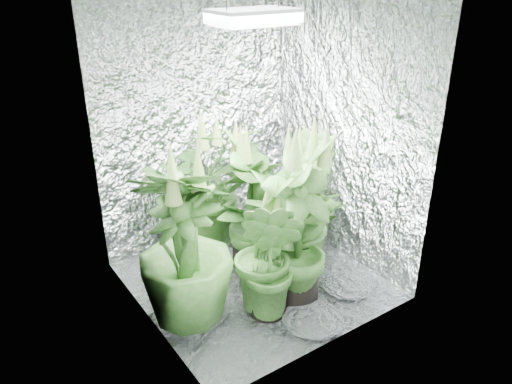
{
  "coord_description": "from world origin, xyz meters",
  "views": [
    {
      "loc": [
        -1.71,
        -2.51,
        2.11
      ],
      "look_at": [
        0.02,
        0.0,
        0.71
      ],
      "focal_mm": 35.0,
      "sensor_mm": 36.0,
      "label": 1
    }
  ],
  "objects": [
    {
      "name": "plant_g",
      "position": [
        -0.13,
        -0.34,
        0.42
      ],
      "size": [
        0.57,
        0.57,
        0.91
      ],
      "rotation": [
        0.0,
        0.0,
        5.03
      ],
      "color": "black",
      "rests_on": "ground"
    },
    {
      "name": "walls",
      "position": [
        0.0,
        0.0,
        1.0
      ],
      "size": [
        1.62,
        1.62,
        2.0
      ],
      "color": "silver",
      "rests_on": "ground"
    },
    {
      "name": "plant_c",
      "position": [
        0.59,
        0.16,
        0.46
      ],
      "size": [
        0.54,
        0.54,
        1.01
      ],
      "rotation": [
        0.0,
        0.0,
        1.49
      ],
      "color": "black",
      "rests_on": "ground"
    },
    {
      "name": "plant_label",
      "position": [
        -0.08,
        -0.37,
        0.3
      ],
      "size": [
        0.05,
        0.05,
        0.08
      ],
      "primitive_type": "cube",
      "rotation": [
        -0.21,
        0.0,
        0.73
      ],
      "color": "white",
      "rests_on": "plant_g"
    },
    {
      "name": "plant_f",
      "position": [
        0.12,
        -0.33,
        0.59
      ],
      "size": [
        0.87,
        0.87,
        1.28
      ],
      "rotation": [
        0.0,
        0.0,
        3.9
      ],
      "color": "black",
      "rests_on": "ground"
    },
    {
      "name": "plant_e",
      "position": [
        0.24,
        -0.1,
        0.45
      ],
      "size": [
        1.01,
        1.01,
        0.96
      ],
      "rotation": [
        0.0,
        0.0,
        3.51
      ],
      "color": "black",
      "rests_on": "ground"
    },
    {
      "name": "plant_b",
      "position": [
        0.1,
        0.18,
        0.53
      ],
      "size": [
        0.78,
        0.78,
        1.14
      ],
      "rotation": [
        0.0,
        0.0,
        0.73
      ],
      "color": "black",
      "rests_on": "ground"
    },
    {
      "name": "grow_lamp",
      "position": [
        0.0,
        0.0,
        1.83
      ],
      "size": [
        0.5,
        0.3,
        0.22
      ],
      "color": "gray",
      "rests_on": "ceiling"
    },
    {
      "name": "plant_a",
      "position": [
        -0.07,
        0.64,
        0.54
      ],
      "size": [
        1.08,
        1.08,
        1.12
      ],
      "rotation": [
        0.0,
        0.0,
        6.09
      ],
      "color": "black",
      "rests_on": "ground"
    },
    {
      "name": "circulation_fan",
      "position": [
        0.61,
        0.23,
        0.14
      ],
      "size": [
        0.17,
        0.28,
        0.33
      ],
      "rotation": [
        0.0,
        0.0,
        -0.32
      ],
      "color": "black",
      "rests_on": "ground"
    },
    {
      "name": "ground",
      "position": [
        0.0,
        0.0,
        0.0
      ],
      "size": [
        1.6,
        1.6,
        0.0
      ],
      "primitive_type": "plane",
      "color": "silver",
      "rests_on": "ground"
    },
    {
      "name": "plant_d",
      "position": [
        -0.59,
        -0.12,
        0.54
      ],
      "size": [
        0.83,
        0.83,
        1.17
      ],
      "rotation": [
        0.0,
        0.0,
        2.52
      ],
      "color": "black",
      "rests_on": "ground"
    }
  ]
}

